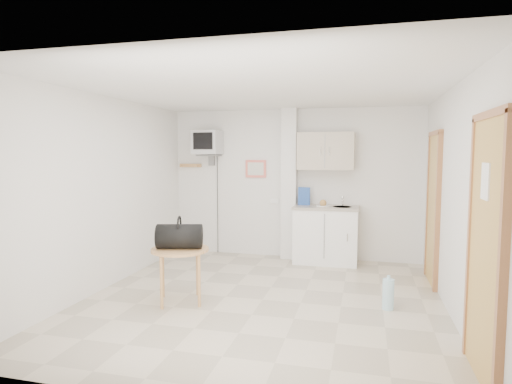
% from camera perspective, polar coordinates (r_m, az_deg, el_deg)
% --- Properties ---
extents(ground, '(4.50, 4.50, 0.00)m').
position_cam_1_polar(ground, '(5.32, 0.85, -14.16)').
color(ground, beige).
rests_on(ground, ground).
extents(room_envelope, '(4.24, 4.54, 2.55)m').
position_cam_1_polar(room_envelope, '(5.07, 3.75, 2.63)').
color(room_envelope, white).
rests_on(room_envelope, ground).
extents(kitchenette, '(1.03, 0.58, 2.10)m').
position_cam_1_polar(kitchenette, '(6.98, 9.29, -2.80)').
color(kitchenette, white).
rests_on(kitchenette, ground).
extents(crt_television, '(0.44, 0.45, 2.15)m').
position_cam_1_polar(crt_television, '(7.39, -6.49, 6.47)').
color(crt_television, slate).
rests_on(crt_television, ground).
extents(round_table, '(0.68, 0.68, 0.65)m').
position_cam_1_polar(round_table, '(5.17, -10.10, -8.23)').
color(round_table, '#AD8240').
rests_on(round_table, ground).
extents(duffel_bag, '(0.58, 0.41, 0.39)m').
position_cam_1_polar(duffel_bag, '(5.12, -10.17, -5.81)').
color(duffel_bag, black).
rests_on(duffel_bag, round_table).
extents(water_bottle, '(0.13, 0.13, 0.39)m').
position_cam_1_polar(water_bottle, '(5.19, 17.21, -12.87)').
color(water_bottle, '#ADDCEE').
rests_on(water_bottle, ground).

